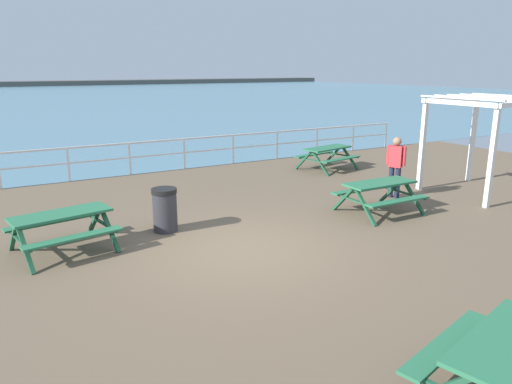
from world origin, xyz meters
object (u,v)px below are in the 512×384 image
at_px(picnic_table_mid_centre, 327,153).
at_px(litter_bin, 165,210).
at_px(picnic_table_far_left, 508,355).
at_px(picnic_table_near_left, 62,223).
at_px(picnic_table_near_right, 380,190).
at_px(visitor, 396,163).
at_px(lattice_pergola, 484,122).

height_order(picnic_table_mid_centre, litter_bin, litter_bin).
xyz_separation_m(picnic_table_far_left, litter_bin, (-1.18, 7.09, -0.10)).
bearing_deg(picnic_table_near_left, picnic_table_near_right, -19.28).
relative_size(visitor, litter_bin, 1.75).
xyz_separation_m(picnic_table_near_right, picnic_table_mid_centre, (2.14, 4.75, 0.00)).
relative_size(picnic_table_near_left, litter_bin, 2.14).
bearing_deg(picnic_table_far_left, picnic_table_mid_centre, 46.24).
height_order(visitor, lattice_pergola, lattice_pergola).
relative_size(picnic_table_mid_centre, visitor, 1.24).
bearing_deg(picnic_table_far_left, visitor, 37.65).
distance_m(picnic_table_near_left, lattice_pergola, 11.04).
height_order(picnic_table_near_right, picnic_table_mid_centre, same).
bearing_deg(lattice_pergola, picnic_table_near_left, 174.79).
bearing_deg(picnic_table_near_right, lattice_pergola, 1.63).
bearing_deg(picnic_table_far_left, picnic_table_near_right, 42.33).
height_order(picnic_table_near_left, litter_bin, litter_bin).
bearing_deg(picnic_table_mid_centre, litter_bin, -165.83).
xyz_separation_m(picnic_table_near_right, lattice_pergola, (3.82, 0.06, 1.41)).
bearing_deg(picnic_table_far_left, lattice_pergola, 23.10).
height_order(picnic_table_near_right, picnic_table_far_left, same).
bearing_deg(litter_bin, picnic_table_near_right, -14.92).
xyz_separation_m(picnic_table_mid_centre, lattice_pergola, (1.68, -4.69, 1.41)).
xyz_separation_m(picnic_table_near_right, visitor, (1.39, 0.86, 0.36)).
xyz_separation_m(picnic_table_near_left, litter_bin, (2.11, 0.17, -0.10)).
xyz_separation_m(picnic_table_mid_centre, visitor, (-0.75, -3.88, 0.36)).
bearing_deg(lattice_pergola, litter_bin, 172.35).
relative_size(picnic_table_mid_centre, litter_bin, 2.17).
height_order(picnic_table_near_left, picnic_table_near_right, same).
distance_m(picnic_table_near_right, picnic_table_mid_centre, 5.20).
xyz_separation_m(picnic_table_near_left, visitor, (8.47, -0.29, 0.36)).
distance_m(visitor, lattice_pergola, 2.76).
relative_size(picnic_table_near_left, picnic_table_near_right, 1.12).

